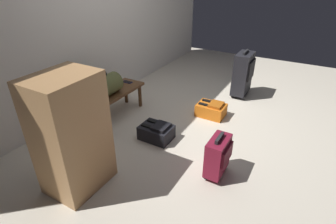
% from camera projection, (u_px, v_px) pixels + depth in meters
% --- Properties ---
extents(ground_plane, '(6.60, 6.60, 0.00)m').
position_uv_depth(ground_plane, '(199.00, 119.00, 3.62)').
color(ground_plane, beige).
extents(back_wall, '(6.00, 0.10, 2.80)m').
position_uv_depth(back_wall, '(99.00, 3.00, 3.65)').
color(back_wall, silver).
rests_on(back_wall, ground).
extents(bench, '(1.00, 0.36, 0.37)m').
position_uv_depth(bench, '(112.00, 96.00, 3.53)').
color(bench, brown).
rests_on(bench, ground).
extents(duffel_bag_olive, '(0.44, 0.26, 0.34)m').
position_uv_depth(duffel_bag_olive, '(104.00, 86.00, 3.34)').
color(duffel_bag_olive, '#51562D').
rests_on(duffel_bag_olive, bench).
extents(cell_phone, '(0.07, 0.14, 0.01)m').
position_uv_depth(cell_phone, '(127.00, 82.00, 3.80)').
color(cell_phone, '#191E4C').
rests_on(cell_phone, bench).
extents(suitcase_upright_charcoal, '(0.41, 0.24, 0.73)m').
position_uv_depth(suitcase_upright_charcoal, '(243.00, 73.00, 4.11)').
color(suitcase_upright_charcoal, black).
rests_on(suitcase_upright_charcoal, ground).
extents(suitcase_small_burgundy, '(0.32, 0.19, 0.46)m').
position_uv_depth(suitcase_small_burgundy, '(218.00, 155.00, 2.53)').
color(suitcase_small_burgundy, maroon).
rests_on(suitcase_small_burgundy, ground).
extents(backpack_orange, '(0.28, 0.38, 0.21)m').
position_uv_depth(backpack_orange, '(211.00, 110.00, 3.66)').
color(backpack_orange, orange).
rests_on(backpack_orange, ground).
extents(backpack_dark, '(0.28, 0.38, 0.21)m').
position_uv_depth(backpack_dark, '(157.00, 132.00, 3.16)').
color(backpack_dark, black).
rests_on(backpack_dark, ground).
extents(side_cabinet, '(0.56, 0.44, 1.10)m').
position_uv_depth(side_cabinet, '(71.00, 135.00, 2.29)').
color(side_cabinet, '#A87A4C').
rests_on(side_cabinet, ground).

